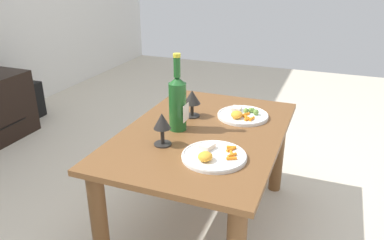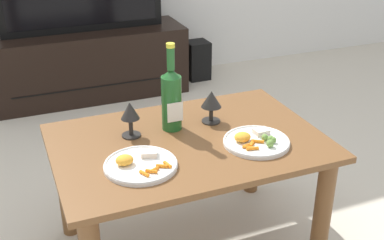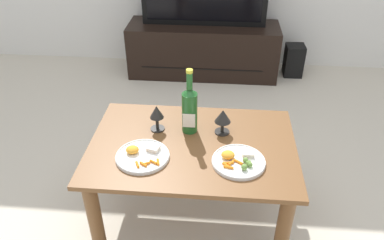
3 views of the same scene
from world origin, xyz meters
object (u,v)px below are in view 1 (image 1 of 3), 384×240
wine_bottle (178,101)px  dinner_plate_right (243,115)px  goblet_left (162,124)px  floor_speaker (30,100)px  dinner_plate_left (214,156)px  dining_table (203,151)px  goblet_right (192,99)px

wine_bottle → dinner_plate_right: wine_bottle is taller
goblet_left → dinner_plate_right: 0.49m
floor_speaker → dinner_plate_left: size_ratio=1.16×
wine_bottle → dining_table: bearing=-78.3°
dinner_plate_left → floor_speaker: bearing=62.3°
goblet_right → dinner_plate_right: 0.26m
dining_table → goblet_right: size_ratio=7.55×
wine_bottle → dinner_plate_left: wine_bottle is taller
dining_table → goblet_left: 0.30m
floor_speaker → dinner_plate_right: size_ratio=1.19×
goblet_left → dining_table: bearing=-30.3°
floor_speaker → dinner_plate_right: dinner_plate_right is taller
wine_bottle → goblet_right: size_ratio=2.59×
goblet_right → floor_speaker: bearing=69.2°
floor_speaker → goblet_left: goblet_left is taller
goblet_left → dinner_plate_left: size_ratio=0.55×
goblet_left → dinner_plate_right: goblet_left is taller
goblet_right → dining_table: bearing=-142.2°
floor_speaker → wine_bottle: (-0.83, -1.73, 0.50)m
dining_table → floor_speaker: (0.81, 1.85, -0.26)m
floor_speaker → dinner_plate_left: (-1.03, -1.97, 0.38)m
floor_speaker → goblet_right: 1.91m
wine_bottle → dinner_plate_right: size_ratio=1.40×
goblet_left → dinner_plate_left: 0.25m
goblet_left → dinner_plate_left: (-0.04, -0.24, -0.09)m
floor_speaker → goblet_right: bearing=-112.3°
dinner_plate_right → floor_speaker: bearing=73.6°
floor_speaker → goblet_right: goblet_right is taller
goblet_right → dinner_plate_left: bearing=-147.6°
goblet_right → dinner_plate_right: size_ratio=0.54×
dining_table → goblet_left: goblet_left is taller
goblet_right → dinner_plate_right: bearing=-71.5°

